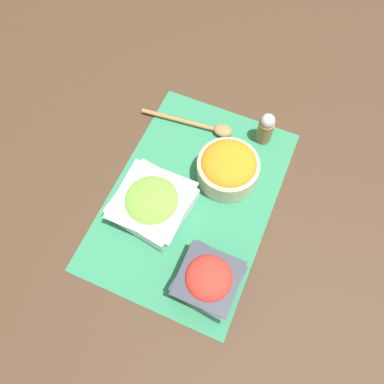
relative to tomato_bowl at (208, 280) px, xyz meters
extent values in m
plane|color=#422D1E|center=(-0.18, -0.12, -0.04)|extent=(3.00, 3.00, 0.00)
cube|color=#2D7A51|center=(-0.18, -0.12, -0.04)|extent=(0.57, 0.39, 0.00)
cube|color=#333842|center=(0.00, 0.00, -0.01)|extent=(0.14, 0.14, 0.05)
cube|color=#333842|center=(0.00, 0.00, 0.02)|extent=(0.13, 0.13, 0.00)
ellipsoid|color=red|center=(0.00, 0.00, 0.02)|extent=(0.10, 0.10, 0.06)
cube|color=white|center=(-0.12, -0.19, -0.02)|extent=(0.19, 0.19, 0.04)
cube|color=white|center=(-0.12, -0.19, 0.01)|extent=(0.17, 0.17, 0.00)
ellipsoid|color=#6BAD38|center=(-0.12, -0.19, 0.01)|extent=(0.13, 0.13, 0.04)
cylinder|color=beige|center=(-0.27, -0.06, -0.01)|extent=(0.15, 0.15, 0.06)
torus|color=beige|center=(-0.27, -0.06, 0.03)|extent=(0.15, 0.15, 0.01)
ellipsoid|color=orange|center=(-0.27, -0.06, 0.03)|extent=(0.14, 0.14, 0.05)
cylinder|color=#9E7042|center=(-0.38, -0.24, -0.03)|extent=(0.03, 0.22, 0.01)
ellipsoid|color=#9E7042|center=(-0.39, -0.12, -0.03)|extent=(0.04, 0.05, 0.02)
cylinder|color=olive|center=(-0.42, -0.01, -0.01)|extent=(0.04, 0.04, 0.07)
sphere|color=#B2B2B7|center=(-0.42, -0.01, 0.04)|extent=(0.04, 0.04, 0.04)
camera|label=1|loc=(0.17, 0.04, 0.81)|focal=35.00mm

